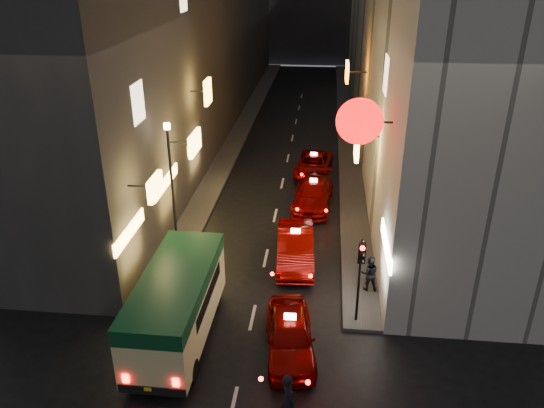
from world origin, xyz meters
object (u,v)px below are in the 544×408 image
(taxi_near, at_px, (290,332))
(traffic_light, at_px, (361,265))
(lamp_post, at_px, (172,181))
(pedestrian_crossing, at_px, (288,396))
(minibus, at_px, (176,299))

(taxi_near, xyz_separation_m, traffic_light, (2.42, 1.75, 1.86))
(lamp_post, bearing_deg, traffic_light, -28.91)
(pedestrian_crossing, relative_size, traffic_light, 0.57)
(minibus, height_order, lamp_post, lamp_post)
(pedestrian_crossing, bearing_deg, traffic_light, -48.41)
(pedestrian_crossing, bearing_deg, minibus, 27.61)
(minibus, xyz_separation_m, taxi_near, (4.09, -0.29, -0.91))
(traffic_light, bearing_deg, taxi_near, -144.07)
(minibus, distance_m, lamp_post, 6.53)
(minibus, relative_size, traffic_light, 1.84)
(taxi_near, distance_m, pedestrian_crossing, 3.13)
(traffic_light, distance_m, lamp_post, 9.42)
(minibus, bearing_deg, lamp_post, 105.79)
(minibus, relative_size, pedestrian_crossing, 3.20)
(taxi_near, relative_size, lamp_post, 0.88)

